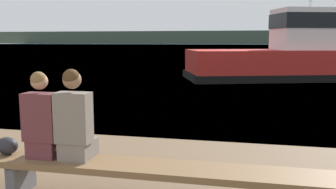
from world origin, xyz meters
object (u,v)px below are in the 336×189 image
person_left (43,122)px  tugboat_red (307,57)px  shopping_bag (7,146)px  bench_main (20,162)px  person_right (75,121)px

person_left → tugboat_red: bearing=71.7°
shopping_bag → bench_main: bearing=-4.3°
bench_main → tugboat_red: 15.94m
bench_main → person_right: (0.73, 0.01, 0.53)m
shopping_bag → person_right: bearing=-0.3°
person_right → shopping_bag: (-0.91, 0.00, -0.35)m
person_right → shopping_bag: person_right is taller
person_right → shopping_bag: 0.97m
person_right → tugboat_red: tugboat_red is taller
bench_main → shopping_bag: 0.26m
person_right → tugboat_red: size_ratio=0.09×
bench_main → tugboat_red: bearing=70.7°
person_right → person_left: bearing=179.7°
person_left → tugboat_red: 15.82m
tugboat_red → person_left: bearing=143.2°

